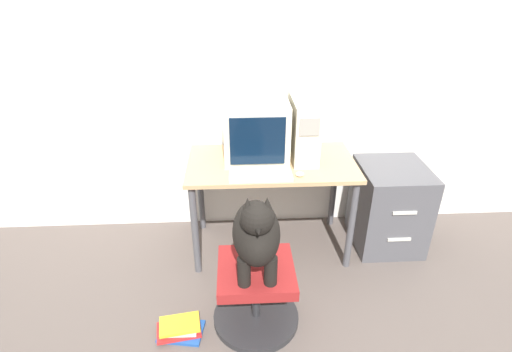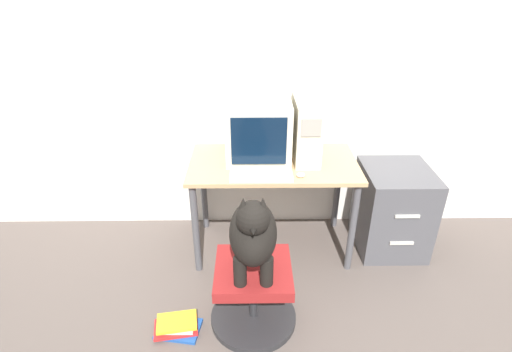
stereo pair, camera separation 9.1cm
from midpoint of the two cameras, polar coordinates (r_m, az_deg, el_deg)
ground_plane at (r=3.06m, az=1.63°, el=-13.58°), size 12.00×12.00×0.00m
wall_back at (r=3.09m, az=0.88°, el=14.38°), size 8.00×0.05×2.60m
desk at (r=2.95m, az=1.30°, el=0.27°), size 1.22×0.66×0.76m
crt_monitor at (r=2.89m, az=-0.93°, el=6.57°), size 0.46×0.42×0.43m
pc_tower at (r=2.92m, az=5.89°, el=6.81°), size 0.18×0.46×0.44m
keyboard at (r=2.70m, az=-0.33°, el=0.21°), size 0.42×0.18×0.03m
computer_mouse at (r=2.71m, az=5.31°, el=0.26°), size 0.06×0.04×0.03m
office_chair at (r=2.58m, az=-1.05°, el=-16.41°), size 0.55×0.55×0.44m
dog at (r=2.23m, az=-1.12°, el=-8.02°), size 0.27×0.47×0.56m
filing_cabinet at (r=3.32m, az=17.69°, el=-4.12°), size 0.50×0.56×0.67m
book_stack_floor at (r=2.70m, az=-11.82°, el=-20.57°), size 0.30×0.23×0.08m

